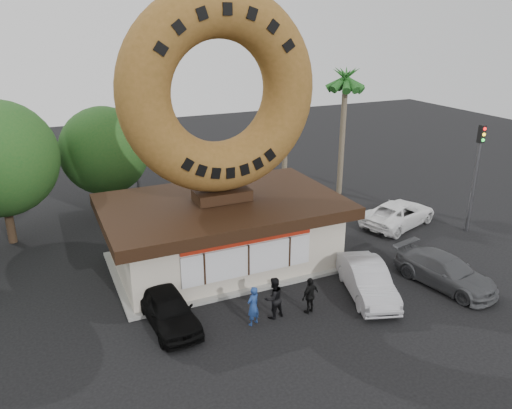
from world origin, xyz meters
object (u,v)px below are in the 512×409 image
Objects in this scene: person_center at (274,298)px; car_silver at (367,280)px; car_white at (399,214)px; car_grey at (445,271)px; giant_donut at (219,92)px; donut_shop at (223,230)px; car_black at (168,309)px; street_lamp at (137,136)px; traffic_signal at (477,165)px; person_left at (253,306)px; person_right at (310,295)px.

person_center is 0.39× the size of car_silver.
person_center is 12.26m from car_white.
car_grey is (3.74, -0.72, -0.05)m from car_silver.
car_grey is (8.30, -6.17, -7.63)m from giant_donut.
donut_shop is 6.55m from giant_donut.
person_center reaches higher than car_grey.
car_black is 15.51m from car_white.
street_lamp is at bearing -93.41° from person_center.
giant_donut is 2.02× the size of car_silver.
donut_shop reaches higher than car_white.
car_white is (2.71, 6.50, 0.02)m from car_grey.
giant_donut reaches higher than car_black.
giant_donut is 10.39m from car_silver.
traffic_signal is 1.36× the size of car_silver.
traffic_signal is at bearing 169.42° from person_left.
traffic_signal is 18.25m from car_black.
person_left is 13.18m from car_white.
traffic_signal reaches higher than car_grey.
car_black is at bearing -35.38° from person_right.
street_lamp reaches higher than car_grey.
donut_shop is 2.35× the size of car_grey.
giant_donut is 1.90× the size of car_grey.
traffic_signal is at bearing -146.09° from car_white.
person_right is (1.49, -0.32, -0.08)m from person_center.
person_left is 2.46m from person_right.
traffic_signal is 13.26m from person_right.
person_center is at bearing -88.68° from giant_donut.
car_grey is at bearing -57.87° from street_lamp.
car_white is (11.01, 0.33, -7.61)m from giant_donut.
car_white is (14.87, 4.42, 0.01)m from car_black.
street_lamp is at bearing 35.00° from car_white.
person_right is 0.33× the size of car_grey.
traffic_signal reaches higher than donut_shop.
person_center is at bearing 162.72° from car_grey.
street_lamp reaches higher than car_silver.
street_lamp is 17.15m from car_silver.
donut_shop is 5.71m from car_black.
car_white is at bearing 1.69° from giant_donut.
donut_shop is at bearing -93.59° from person_right.
giant_donut is at bearing 73.63° from car_white.
traffic_signal is at bearing 176.65° from person_right.
person_center is at bearing -88.67° from donut_shop.
person_right is at bearing 164.11° from car_grey.
person_center is (0.96, 0.13, 0.05)m from person_left.
car_black is at bearing -98.06° from street_lamp.
street_lamp reaches higher than traffic_signal.
donut_shop is 2.19× the size of car_white.
person_left is 0.40× the size of car_black.
street_lamp is 15.90m from person_left.
car_grey is at bearing 155.71° from person_right.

